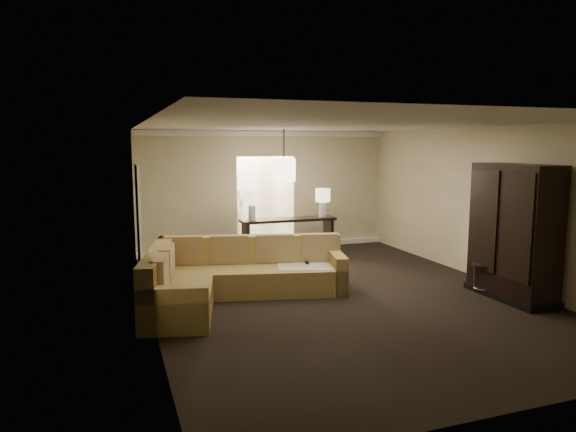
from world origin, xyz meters
name	(u,v)px	position (x,y,z in m)	size (l,w,h in m)	color
ground	(337,295)	(0.00, 0.00, 0.00)	(8.00, 8.00, 0.00)	black
wall_back	(266,191)	(0.00, 4.00, 1.40)	(6.00, 0.04, 2.80)	beige
wall_front	(526,266)	(0.00, -4.00, 1.40)	(6.00, 0.04, 2.80)	beige
wall_left	(147,221)	(-3.00, 0.00, 1.40)	(0.04, 8.00, 2.80)	beige
wall_right	(488,204)	(3.00, 0.00, 1.40)	(0.04, 8.00, 2.80)	beige
ceiling	(339,124)	(0.00, 0.00, 2.80)	(6.00, 8.00, 0.02)	silver
crown_molding	(266,134)	(0.00, 3.95, 2.73)	(6.00, 0.10, 0.12)	white
baseboard	(267,247)	(0.00, 3.95, 0.06)	(6.00, 0.10, 0.12)	white
side_door	(139,218)	(-2.97, 2.80, 1.05)	(0.05, 0.90, 2.10)	silver
foyer	(251,190)	(0.00, 5.34, 1.30)	(1.44, 2.02, 2.80)	beige
sectional_sofa	(229,277)	(-1.74, 0.36, 0.37)	(3.59, 2.65, 0.94)	brown
coffee_table	(310,275)	(-0.26, 0.56, 0.23)	(1.40, 1.40, 0.47)	white
console_table	(288,233)	(0.27, 3.20, 0.50)	(2.17, 0.50, 0.84)	black
armoire	(513,235)	(2.59, -1.10, 1.04)	(0.65, 1.51, 2.18)	black
drink_table	(484,272)	(2.37, -0.73, 0.36)	(0.40, 0.40, 0.50)	black
table_lamp_left	(252,201)	(-0.57, 3.20, 1.27)	(0.34, 0.34, 0.64)	silver
table_lamp_right	(323,198)	(1.11, 3.20, 1.27)	(0.34, 0.34, 0.64)	silver
pendant_light	(284,170)	(0.00, 2.70, 1.95)	(0.38, 0.38, 1.09)	black
person	(232,202)	(-0.45, 5.60, 0.99)	(0.72, 0.48, 1.98)	beige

